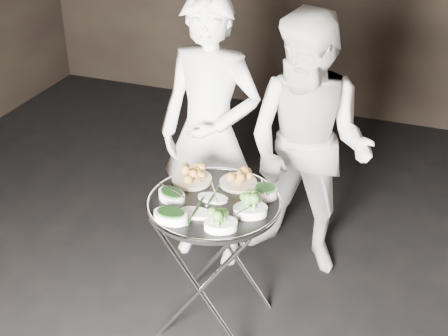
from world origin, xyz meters
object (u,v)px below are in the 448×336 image
(serving_tray, at_px, (214,203))
(waiter_left, at_px, (210,135))
(tray_stand, at_px, (215,258))
(waiter_right, at_px, (308,149))

(serving_tray, distance_m, waiter_left, 0.68)
(tray_stand, distance_m, waiter_left, 0.80)
(serving_tray, bearing_deg, waiter_right, 66.29)
(tray_stand, xyz_separation_m, serving_tray, (0.00, -0.00, 0.36))
(tray_stand, bearing_deg, serving_tray, -86.42)
(waiter_left, xyz_separation_m, waiter_right, (0.59, 0.11, -0.04))
(waiter_left, bearing_deg, tray_stand, -64.94)
(serving_tray, height_order, waiter_right, waiter_right)
(serving_tray, height_order, waiter_left, waiter_left)
(tray_stand, xyz_separation_m, waiter_left, (-0.27, 0.62, 0.42))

